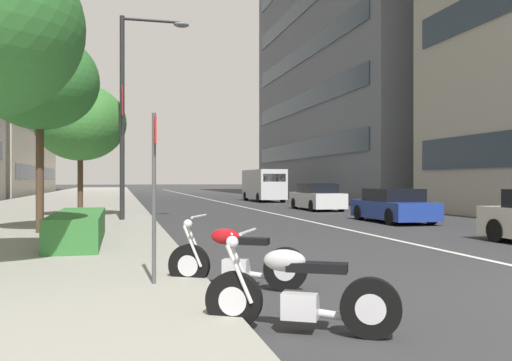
{
  "coord_description": "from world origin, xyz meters",
  "views": [
    {
      "loc": [
        -5.6,
        7.3,
        1.64
      ],
      "look_at": [
        12.13,
        2.84,
        1.63
      ],
      "focal_mm": 37.97,
      "sensor_mm": 36.0,
      "label": 1
    }
  ],
  "objects_px": {
    "motorcycle_under_tarp": "(235,261)",
    "street_tree_far_plaza": "(80,122)",
    "car_approaching_light": "(393,206)",
    "parking_sign_by_curb": "(154,181)",
    "delivery_van_ahead": "(264,184)",
    "motorcycle_by_sign_pole": "(298,295)",
    "street_lamp_with_banners": "(133,96)",
    "car_lead_in_lane": "(317,197)",
    "street_tree_mid_sidewalk": "(40,81)"
  },
  "relations": [
    {
      "from": "car_lead_in_lane",
      "to": "parking_sign_by_curb",
      "type": "distance_m",
      "value": 22.38
    },
    {
      "from": "motorcycle_by_sign_pole",
      "to": "street_lamp_with_banners",
      "type": "distance_m",
      "value": 16.2
    },
    {
      "from": "motorcycle_by_sign_pole",
      "to": "street_lamp_with_banners",
      "type": "bearing_deg",
      "value": -56.45
    },
    {
      "from": "street_tree_mid_sidewalk",
      "to": "delivery_van_ahead",
      "type": "bearing_deg",
      "value": -28.5
    },
    {
      "from": "car_lead_in_lane",
      "to": "street_tree_mid_sidewalk",
      "type": "xyz_separation_m",
      "value": [
        -11.57,
        12.68,
        3.76
      ]
    },
    {
      "from": "street_tree_far_plaza",
      "to": "street_lamp_with_banners",
      "type": "bearing_deg",
      "value": -136.22
    },
    {
      "from": "car_approaching_light",
      "to": "parking_sign_by_curb",
      "type": "bearing_deg",
      "value": 139.08
    },
    {
      "from": "car_lead_in_lane",
      "to": "street_tree_far_plaza",
      "type": "bearing_deg",
      "value": 111.38
    },
    {
      "from": "parking_sign_by_curb",
      "to": "car_approaching_light",
      "type": "bearing_deg",
      "value": -41.3
    },
    {
      "from": "car_approaching_light",
      "to": "street_lamp_with_banners",
      "type": "distance_m",
      "value": 10.9
    },
    {
      "from": "car_approaching_light",
      "to": "street_tree_mid_sidewalk",
      "type": "bearing_deg",
      "value": 102.93
    },
    {
      "from": "car_approaching_light",
      "to": "parking_sign_by_curb",
      "type": "height_order",
      "value": "parking_sign_by_curb"
    },
    {
      "from": "parking_sign_by_curb",
      "to": "street_tree_mid_sidewalk",
      "type": "height_order",
      "value": "street_tree_mid_sidewalk"
    },
    {
      "from": "delivery_van_ahead",
      "to": "street_tree_far_plaza",
      "type": "relative_size",
      "value": 1.07
    },
    {
      "from": "street_tree_mid_sidewalk",
      "to": "street_tree_far_plaza",
      "type": "distance_m",
      "value": 6.86
    },
    {
      "from": "delivery_van_ahead",
      "to": "street_lamp_with_banners",
      "type": "relative_size",
      "value": 0.75
    },
    {
      "from": "motorcycle_by_sign_pole",
      "to": "delivery_van_ahead",
      "type": "distance_m",
      "value": 35.73
    },
    {
      "from": "motorcycle_under_tarp",
      "to": "street_tree_far_plaza",
      "type": "xyz_separation_m",
      "value": [
        15.16,
        3.26,
        3.58
      ]
    },
    {
      "from": "car_approaching_light",
      "to": "motorcycle_by_sign_pole",
      "type": "bearing_deg",
      "value": 148.47
    },
    {
      "from": "motorcycle_under_tarp",
      "to": "car_lead_in_lane",
      "type": "bearing_deg",
      "value": -85.45
    },
    {
      "from": "car_approaching_light",
      "to": "delivery_van_ahead",
      "type": "bearing_deg",
      "value": -0.57
    },
    {
      "from": "motorcycle_under_tarp",
      "to": "delivery_van_ahead",
      "type": "height_order",
      "value": "delivery_van_ahead"
    },
    {
      "from": "motorcycle_by_sign_pole",
      "to": "street_tree_mid_sidewalk",
      "type": "distance_m",
      "value": 12.26
    },
    {
      "from": "motorcycle_under_tarp",
      "to": "street_tree_far_plaza",
      "type": "height_order",
      "value": "street_tree_far_plaza"
    },
    {
      "from": "street_lamp_with_banners",
      "to": "parking_sign_by_curb",
      "type": "bearing_deg",
      "value": -179.96
    },
    {
      "from": "motorcycle_by_sign_pole",
      "to": "parking_sign_by_curb",
      "type": "bearing_deg",
      "value": -31.92
    },
    {
      "from": "motorcycle_by_sign_pole",
      "to": "car_approaching_light",
      "type": "relative_size",
      "value": 0.46
    },
    {
      "from": "street_lamp_with_banners",
      "to": "street_tree_far_plaza",
      "type": "height_order",
      "value": "street_lamp_with_banners"
    },
    {
      "from": "delivery_van_ahead",
      "to": "street_tree_mid_sidewalk",
      "type": "xyz_separation_m",
      "value": [
        -23.76,
        12.9,
        3.15
      ]
    },
    {
      "from": "car_approaching_light",
      "to": "car_lead_in_lane",
      "type": "bearing_deg",
      "value": -0.44
    },
    {
      "from": "motorcycle_under_tarp",
      "to": "delivery_van_ahead",
      "type": "relative_size",
      "value": 0.34
    },
    {
      "from": "car_lead_in_lane",
      "to": "street_lamp_with_banners",
      "type": "height_order",
      "value": "street_lamp_with_banners"
    },
    {
      "from": "car_approaching_light",
      "to": "street_tree_mid_sidewalk",
      "type": "xyz_separation_m",
      "value": [
        -2.79,
        12.55,
        3.83
      ]
    },
    {
      "from": "motorcycle_by_sign_pole",
      "to": "delivery_van_ahead",
      "type": "relative_size",
      "value": 0.33
    },
    {
      "from": "street_tree_mid_sidewalk",
      "to": "car_approaching_light",
      "type": "bearing_deg",
      "value": -77.46
    },
    {
      "from": "motorcycle_by_sign_pole",
      "to": "street_lamp_with_banners",
      "type": "xyz_separation_m",
      "value": [
        15.53,
        1.38,
        4.41
      ]
    },
    {
      "from": "motorcycle_under_tarp",
      "to": "street_tree_far_plaza",
      "type": "bearing_deg",
      "value": -49.5
    },
    {
      "from": "car_lead_in_lane",
      "to": "motorcycle_by_sign_pole",
      "type": "bearing_deg",
      "value": 158.83
    },
    {
      "from": "motorcycle_under_tarp",
      "to": "car_approaching_light",
      "type": "xyz_separation_m",
      "value": [
        11.14,
        -8.66,
        0.2
      ]
    },
    {
      "from": "parking_sign_by_curb",
      "to": "motorcycle_by_sign_pole",
      "type": "bearing_deg",
      "value": -150.39
    },
    {
      "from": "car_lead_in_lane",
      "to": "street_tree_far_plaza",
      "type": "relative_size",
      "value": 0.82
    },
    {
      "from": "delivery_van_ahead",
      "to": "street_tree_mid_sidewalk",
      "type": "height_order",
      "value": "street_tree_mid_sidewalk"
    },
    {
      "from": "car_lead_in_lane",
      "to": "street_lamp_with_banners",
      "type": "bearing_deg",
      "value": 124.41
    },
    {
      "from": "delivery_van_ahead",
      "to": "parking_sign_by_curb",
      "type": "xyz_separation_m",
      "value": [
        -32.19,
        10.21,
        0.33
      ]
    },
    {
      "from": "car_lead_in_lane",
      "to": "street_tree_mid_sidewalk",
      "type": "relative_size",
      "value": 0.78
    },
    {
      "from": "street_lamp_with_banners",
      "to": "street_tree_mid_sidewalk",
      "type": "height_order",
      "value": "street_lamp_with_banners"
    },
    {
      "from": "motorcycle_by_sign_pole",
      "to": "car_approaching_light",
      "type": "bearing_deg",
      "value": -93.44
    },
    {
      "from": "motorcycle_under_tarp",
      "to": "car_approaching_light",
      "type": "relative_size",
      "value": 0.48
    },
    {
      "from": "delivery_van_ahead",
      "to": "parking_sign_by_curb",
      "type": "bearing_deg",
      "value": 161.47
    },
    {
      "from": "motorcycle_by_sign_pole",
      "to": "street_tree_mid_sidewalk",
      "type": "xyz_separation_m",
      "value": [
        10.85,
        4.06,
        4.04
      ]
    }
  ]
}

